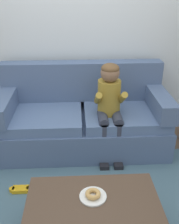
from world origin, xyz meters
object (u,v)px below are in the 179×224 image
object	(u,v)px
person_child	(110,102)
toy_controller	(21,190)
coffee_table	(93,203)
couch	(83,119)
donut	(93,194)

from	to	relation	value
person_child	toy_controller	bearing A→B (deg)	-146.00
coffee_table	person_child	bearing A→B (deg)	77.40
couch	donut	xyz separation A→B (m)	(0.04, -1.38, 0.08)
toy_controller	coffee_table	bearing A→B (deg)	-10.00
coffee_table	toy_controller	world-z (taller)	coffee_table
coffee_table	donut	size ratio (longest dim) A/B	8.45
person_child	donut	size ratio (longest dim) A/B	9.18
donut	toy_controller	size ratio (longest dim) A/B	0.53
person_child	couch	bearing A→B (deg)	144.60
donut	toy_controller	bearing A→B (deg)	142.39
coffee_table	donut	world-z (taller)	donut
couch	donut	size ratio (longest dim) A/B	16.78
donut	toy_controller	distance (m)	0.96
couch	toy_controller	xyz separation A→B (m)	(-0.65, -0.85, -0.33)
couch	person_child	bearing A→B (deg)	-35.40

